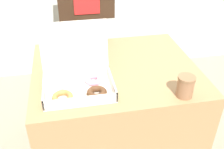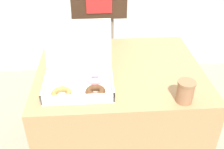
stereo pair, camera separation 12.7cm
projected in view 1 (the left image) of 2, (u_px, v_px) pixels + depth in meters
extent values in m
cube|color=#99754C|center=(115.00, 118.00, 1.70)|extent=(0.93, 0.77, 0.77)
cube|color=silver|center=(79.00, 91.00, 1.29)|extent=(0.34, 0.25, 0.01)
cube|color=silver|center=(44.00, 90.00, 1.25)|extent=(0.01, 0.25, 0.05)
cube|color=silver|center=(112.00, 83.00, 1.31)|extent=(0.01, 0.25, 0.05)
cube|color=silver|center=(81.00, 101.00, 1.18)|extent=(0.34, 0.01, 0.05)
cube|color=silver|center=(77.00, 73.00, 1.38)|extent=(0.34, 0.01, 0.05)
cube|color=silver|center=(74.00, 46.00, 1.32)|extent=(0.34, 0.05, 0.25)
torus|color=#A87038|center=(63.00, 97.00, 1.22)|extent=(0.10, 0.10, 0.03)
torus|color=white|center=(62.00, 83.00, 1.32)|extent=(0.11, 0.11, 0.03)
torus|color=#4C2D19|center=(97.00, 93.00, 1.25)|extent=(0.12, 0.12, 0.03)
torus|color=pink|center=(94.00, 79.00, 1.34)|extent=(0.12, 0.12, 0.03)
cylinder|color=#8C6042|center=(185.00, 87.00, 1.24)|extent=(0.08, 0.08, 0.10)
cylinder|color=brown|center=(187.00, 78.00, 1.21)|extent=(0.08, 0.08, 0.01)
cylinder|color=gray|center=(89.00, 66.00, 2.16)|extent=(0.22, 0.22, 0.86)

